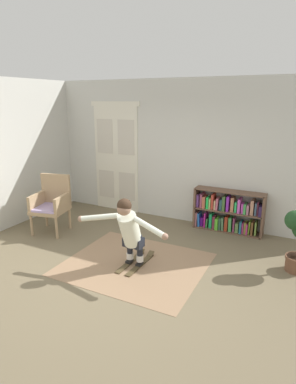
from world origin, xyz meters
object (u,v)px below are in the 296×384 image
Objects in this scene: bookshelf at (227,213)px; skis_pair at (136,262)px; wicker_chair at (52,202)px; person_skier at (129,228)px.

bookshelf is 2.21m from skis_pair.
skis_pair is (2.09, -0.45, -0.56)m from wicker_chair.
person_skier reaches higher than skis_pair.
person_skier is (2.08, -0.63, 0.08)m from wicker_chair.
bookshelf is at bearing 66.32° from person_skier.
wicker_chair reaches higher than skis_pair.
skis_pair is 0.67m from person_skier.
wicker_chair is at bearing 167.96° from skis_pair.
person_skier reaches higher than bookshelf.
bookshelf is 2.38m from person_skier.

